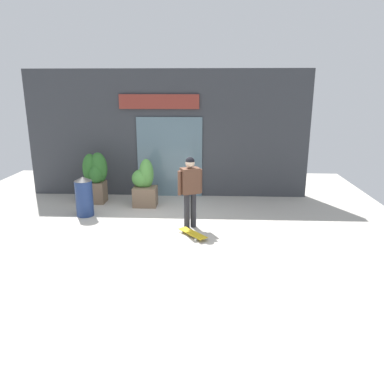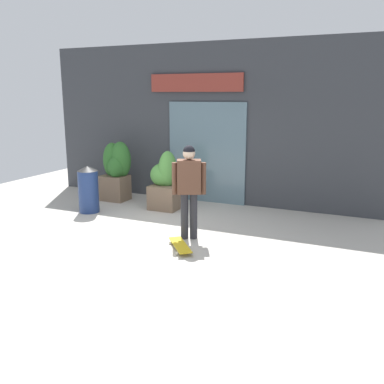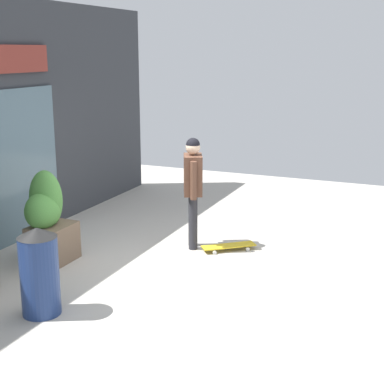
{
  "view_description": "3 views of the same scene",
  "coord_description": "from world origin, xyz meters",
  "px_view_note": "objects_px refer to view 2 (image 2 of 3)",
  "views": [
    {
      "loc": [
        1.23,
        -7.82,
        3.11
      ],
      "look_at": [
        0.84,
        0.26,
        0.83
      ],
      "focal_mm": 34.82,
      "sensor_mm": 36.0,
      "label": 1
    },
    {
      "loc": [
        3.75,
        -6.24,
        2.48
      ],
      "look_at": [
        0.84,
        0.26,
        0.83
      ],
      "focal_mm": 39.75,
      "sensor_mm": 36.0,
      "label": 2
    },
    {
      "loc": [
        -6.54,
        -2.9,
        2.86
      ],
      "look_at": [
        0.84,
        0.26,
        0.83
      ],
      "focal_mm": 52.94,
      "sensor_mm": 36.0,
      "label": 3
    }
  ],
  "objects_px": {
    "skateboard": "(180,245)",
    "trash_bin": "(88,189)",
    "skateboarder": "(189,183)",
    "planter_box_left": "(116,169)",
    "planter_box_right": "(165,182)"
  },
  "relations": [
    {
      "from": "skateboarder",
      "to": "planter_box_left",
      "type": "relative_size",
      "value": 1.18
    },
    {
      "from": "planter_box_right",
      "to": "trash_bin",
      "type": "xyz_separation_m",
      "value": [
        -1.37,
        -0.91,
        -0.11
      ]
    },
    {
      "from": "skateboard",
      "to": "skateboarder",
      "type": "bearing_deg",
      "value": 149.19
    },
    {
      "from": "skateboard",
      "to": "planter_box_left",
      "type": "distance_m",
      "value": 3.76
    },
    {
      "from": "skateboard",
      "to": "trash_bin",
      "type": "xyz_separation_m",
      "value": [
        -2.76,
        1.23,
        0.44
      ]
    },
    {
      "from": "trash_bin",
      "to": "skateboarder",
      "type": "bearing_deg",
      "value": -14.48
    },
    {
      "from": "skateboard",
      "to": "trash_bin",
      "type": "relative_size",
      "value": 0.75
    },
    {
      "from": "skateboarder",
      "to": "planter_box_right",
      "type": "bearing_deg",
      "value": -165.69
    },
    {
      "from": "skateboard",
      "to": "planter_box_left",
      "type": "bearing_deg",
      "value": -169.86
    },
    {
      "from": "skateboarder",
      "to": "skateboard",
      "type": "height_order",
      "value": "skateboarder"
    },
    {
      "from": "skateboarder",
      "to": "skateboard",
      "type": "relative_size",
      "value": 2.2
    },
    {
      "from": "skateboard",
      "to": "planter_box_left",
      "type": "height_order",
      "value": "planter_box_left"
    },
    {
      "from": "skateboard",
      "to": "planter_box_left",
      "type": "relative_size",
      "value": 0.54
    },
    {
      "from": "skateboarder",
      "to": "trash_bin",
      "type": "distance_m",
      "value": 2.81
    },
    {
      "from": "skateboarder",
      "to": "planter_box_right",
      "type": "height_order",
      "value": "skateboarder"
    }
  ]
}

